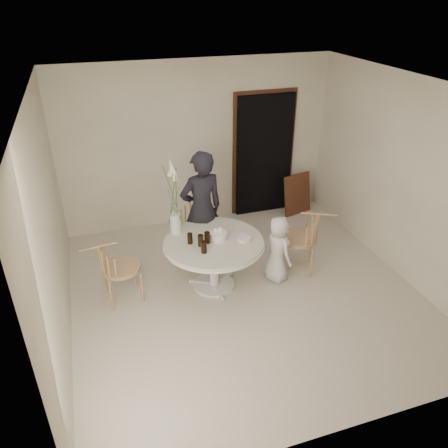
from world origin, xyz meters
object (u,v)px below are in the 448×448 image
object	(u,v)px
chair_right	(308,233)
chair_far	(192,223)
table	(214,248)
boy	(278,249)
birthday_cake	(218,236)
chair_left	(111,264)
girl	(202,210)
flower_vase	(175,208)

from	to	relation	value
chair_right	chair_far	bearing A→B (deg)	-94.73
table	boy	distance (m)	0.89
table	birthday_cake	world-z (taller)	birthday_cake
chair_far	boy	distance (m)	1.38
chair_left	table	bearing A→B (deg)	-101.98
chair_left	girl	xyz separation A→B (m)	(1.34, 0.52, 0.30)
table	chair_right	size ratio (longest dim) A/B	1.44
birthday_cake	table	bearing A→B (deg)	-171.82
flower_vase	chair_left	bearing A→B (deg)	-165.54
chair_left	girl	bearing A→B (deg)	-75.53
table	chair_left	distance (m)	1.33
girl	boy	distance (m)	1.20
birthday_cake	chair_far	bearing A→B (deg)	98.62
chair_far	chair_right	size ratio (longest dim) A/B	0.87
chair_left	birthday_cake	bearing A→B (deg)	-101.35
chair_right	birthday_cake	distance (m)	1.33
chair_right	chair_left	xyz separation A→B (m)	(-2.71, 0.12, -0.04)
chair_right	boy	world-z (taller)	boy
table	chair_left	bearing A→B (deg)	174.82
chair_left	birthday_cake	size ratio (longest dim) A/B	3.84
table	chair_far	distance (m)	0.91
chair_left	girl	distance (m)	1.47
table	girl	distance (m)	0.69
chair_right	chair_left	size ratio (longest dim) A/B	1.06
table	chair_far	size ratio (longest dim) A/B	1.65
girl	birthday_cake	xyz separation A→B (m)	(0.05, -0.63, -0.08)
chair_right	boy	bearing A→B (deg)	-51.39
chair_right	birthday_cake	size ratio (longest dim) A/B	4.08
table	girl	xyz separation A→B (m)	(0.02, 0.64, 0.25)
chair_far	birthday_cake	world-z (taller)	birthday_cake
chair_far	birthday_cake	distance (m)	0.94
girl	chair_far	bearing A→B (deg)	-79.99
chair_far	chair_right	xyz separation A→B (m)	(1.45, -0.90, 0.08)
girl	boy	bearing A→B (deg)	130.96
chair_left	flower_vase	bearing A→B (deg)	-82.34
girl	chair_right	bearing A→B (deg)	146.47
chair_right	birthday_cake	bearing A→B (deg)	-63.19
birthday_cake	flower_vase	size ratio (longest dim) A/B	0.21
table	girl	world-z (taller)	girl
chair_right	flower_vase	size ratio (longest dim) A/B	0.87
girl	boy	size ratio (longest dim) A/B	1.79
table	chair_far	bearing A→B (deg)	94.43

